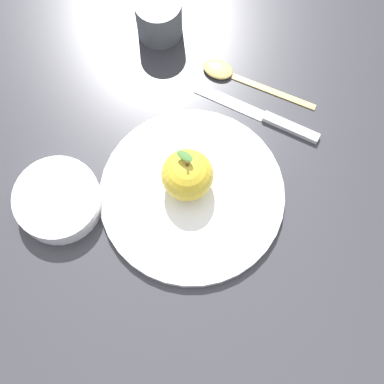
# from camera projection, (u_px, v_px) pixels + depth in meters

# --- Properties ---
(ground_plane) EXTENTS (2.40, 2.40, 0.00)m
(ground_plane) POSITION_uv_depth(u_px,v_px,m) (197.00, 178.00, 0.81)
(ground_plane) COLOR #2D2D33
(dinner_plate) EXTENTS (0.26, 0.26, 0.01)m
(dinner_plate) POSITION_uv_depth(u_px,v_px,m) (192.00, 195.00, 0.79)
(dinner_plate) COLOR white
(dinner_plate) RESTS_ON ground_plane
(apple) EXTENTS (0.07, 0.07, 0.09)m
(apple) POSITION_uv_depth(u_px,v_px,m) (187.00, 175.00, 0.75)
(apple) COLOR gold
(apple) RESTS_ON dinner_plate
(side_bowl) EXTENTS (0.12, 0.12, 0.03)m
(side_bowl) POSITION_uv_depth(u_px,v_px,m) (58.00, 200.00, 0.77)
(side_bowl) COLOR white
(side_bowl) RESTS_ON ground_plane
(cup) EXTENTS (0.07, 0.07, 0.07)m
(cup) POSITION_uv_depth(u_px,v_px,m) (159.00, 16.00, 0.85)
(cup) COLOR #4C5156
(cup) RESTS_ON ground_plane
(knife) EXTENTS (0.15, 0.16, 0.01)m
(knife) POSITION_uv_depth(u_px,v_px,m) (268.00, 118.00, 0.83)
(knife) COLOR silver
(knife) RESTS_ON ground_plane
(spoon) EXTENTS (0.14, 0.15, 0.01)m
(spoon) POSITION_uv_depth(u_px,v_px,m) (231.00, 74.00, 0.86)
(spoon) COLOR #D8B766
(spoon) RESTS_ON ground_plane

